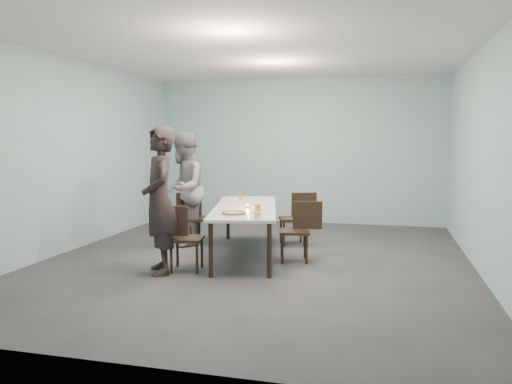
% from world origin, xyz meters
% --- Properties ---
extents(ground, '(7.00, 7.00, 0.00)m').
position_xyz_m(ground, '(0.00, 0.00, 0.00)').
color(ground, '#333335').
rests_on(ground, ground).
extents(room_shell, '(6.02, 7.02, 3.01)m').
position_xyz_m(room_shell, '(0.00, 0.00, 2.03)').
color(room_shell, '#9EC3C6').
rests_on(room_shell, ground).
extents(table, '(1.44, 2.73, 0.75)m').
position_xyz_m(table, '(-0.24, 0.27, 0.69)').
color(table, white).
rests_on(table, ground).
extents(chair_near_left, '(0.64, 0.48, 0.87)m').
position_xyz_m(chair_near_left, '(-0.84, -0.78, 0.50)').
color(chair_near_left, black).
rests_on(chair_near_left, ground).
extents(chair_far_left, '(0.65, 0.55, 0.87)m').
position_xyz_m(chair_far_left, '(-1.26, 0.84, 0.50)').
color(chair_far_left, black).
rests_on(chair_far_left, ground).
extents(chair_near_right, '(0.65, 0.50, 0.87)m').
position_xyz_m(chair_near_right, '(0.61, 0.11, 0.50)').
color(chair_near_right, black).
rests_on(chair_near_right, ground).
extents(chair_far_right, '(0.65, 0.53, 0.87)m').
position_xyz_m(chair_far_right, '(0.39, 1.23, 0.50)').
color(chair_far_right, black).
rests_on(chair_far_right, ground).
extents(diner_near, '(0.76, 0.84, 1.92)m').
position_xyz_m(diner_near, '(-1.05, -0.95, 0.96)').
color(diner_near, black).
rests_on(diner_near, ground).
extents(diner_far, '(0.89, 1.04, 1.87)m').
position_xyz_m(diner_far, '(-1.43, 0.74, 0.93)').
color(diner_far, gray).
rests_on(diner_far, ground).
extents(pizza, '(0.34, 0.34, 0.04)m').
position_xyz_m(pizza, '(-0.17, -0.58, 0.77)').
color(pizza, white).
rests_on(pizza, table).
extents(side_plate, '(0.18, 0.18, 0.01)m').
position_xyz_m(side_plate, '(0.09, -0.33, 0.76)').
color(side_plate, white).
rests_on(side_plate, table).
extents(beer_glass, '(0.08, 0.08, 0.15)m').
position_xyz_m(beer_glass, '(0.17, -0.61, 0.82)').
color(beer_glass, orange).
rests_on(beer_glass, table).
extents(water_tumbler, '(0.08, 0.08, 0.09)m').
position_xyz_m(water_tumbler, '(0.23, -0.85, 0.80)').
color(water_tumbler, silver).
rests_on(water_tumbler, table).
extents(tealight, '(0.06, 0.06, 0.05)m').
position_xyz_m(tealight, '(-0.16, 0.10, 0.77)').
color(tealight, silver).
rests_on(tealight, table).
extents(amber_tumbler, '(0.07, 0.07, 0.08)m').
position_xyz_m(amber_tumbler, '(-0.53, 1.02, 0.79)').
color(amber_tumbler, orange).
rests_on(amber_tumbler, table).
extents(menu, '(0.34, 0.28, 0.01)m').
position_xyz_m(menu, '(-0.63, 1.10, 0.75)').
color(menu, silver).
rests_on(menu, table).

